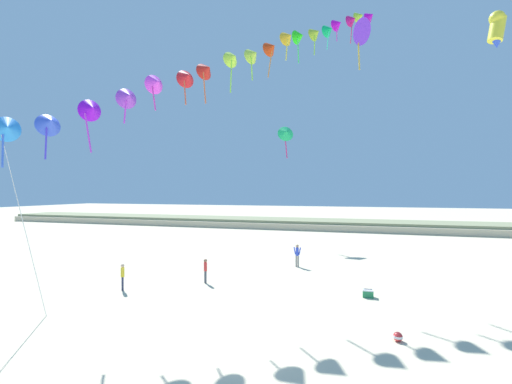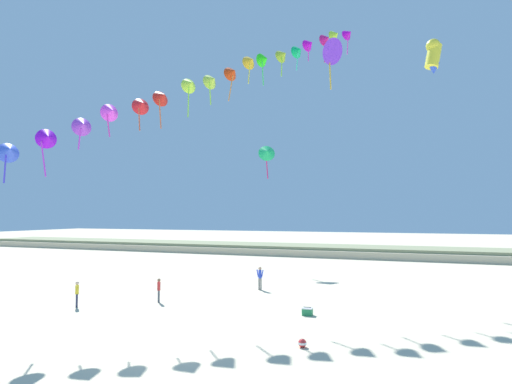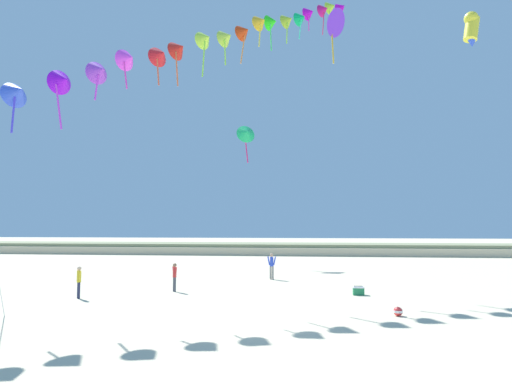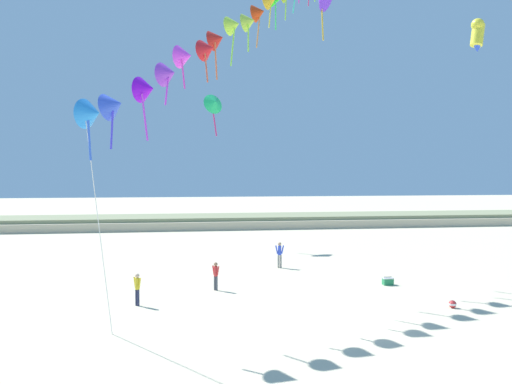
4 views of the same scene
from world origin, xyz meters
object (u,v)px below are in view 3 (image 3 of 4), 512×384
at_px(large_kite_mid_trail, 246,133).
at_px(beach_ball, 398,311).
at_px(person_mid_center, 79,280).
at_px(large_kite_low_lead, 332,23).
at_px(beach_cooler, 358,291).
at_px(large_kite_high_solo, 471,28).
at_px(person_near_right, 175,275).
at_px(person_near_left, 272,264).

height_order(large_kite_mid_trail, beach_ball, large_kite_mid_trail).
distance_m(person_mid_center, beach_ball, 15.01).
distance_m(large_kite_low_lead, beach_cooler, 23.38).
bearing_deg(beach_ball, large_kite_high_solo, 54.38).
bearing_deg(beach_ball, person_mid_center, 169.94).
height_order(person_near_right, person_mid_center, person_mid_center).
bearing_deg(person_near_right, beach_ball, -26.93).
distance_m(person_near_right, large_kite_high_solo, 22.35).
xyz_separation_m(beach_cooler, beach_ball, (0.99, -5.46, -0.03)).
xyz_separation_m(person_near_right, large_kite_low_lead, (9.26, 12.21, 19.25)).
bearing_deg(beach_cooler, large_kite_low_lead, 92.54).
distance_m(person_near_left, person_near_right, 7.90).
bearing_deg(large_kite_mid_trail, beach_ball, -68.43).
height_order(large_kite_low_lead, large_kite_mid_trail, large_kite_low_lead).
bearing_deg(large_kite_high_solo, large_kite_mid_trail, 135.14).
bearing_deg(person_mid_center, beach_cooler, 11.64).
relative_size(person_mid_center, beach_cooler, 2.71).
height_order(person_mid_center, large_kite_low_lead, large_kite_low_lead).
distance_m(person_near_left, beach_cooler, 8.14).
distance_m(person_mid_center, large_kite_high_solo, 25.97).
relative_size(person_near_right, large_kite_mid_trail, 0.39).
height_order(large_kite_low_lead, beach_cooler, large_kite_low_lead).
distance_m(person_near_left, beach_ball, 13.27).
bearing_deg(large_kite_low_lead, beach_cooler, -87.46).
relative_size(large_kite_mid_trail, large_kite_high_solo, 1.84).
xyz_separation_m(person_near_left, large_kite_low_lead, (4.51, 5.90, 19.14)).
height_order(person_near_right, beach_cooler, person_near_right).
height_order(large_kite_low_lead, large_kite_high_solo, large_kite_low_lead).
relative_size(person_near_left, large_kite_high_solo, 0.82).
relative_size(large_kite_low_lead, large_kite_mid_trail, 1.20).
relative_size(person_near_left, beach_ball, 4.78).
xyz_separation_m(large_kite_low_lead, beach_ball, (1.53, -17.69, -19.96)).
distance_m(large_kite_low_lead, beach_ball, 26.71).
height_order(beach_cooler, beach_ball, beach_cooler).
bearing_deg(beach_cooler, person_near_right, 179.86).
distance_m(person_near_right, beach_cooler, 9.83).
bearing_deg(person_mid_center, large_kite_high_solo, 15.77).
relative_size(person_near_left, large_kite_low_lead, 0.37).
distance_m(person_near_right, person_mid_center, 4.90).
xyz_separation_m(person_near_right, large_kite_high_solo, (16.89, 3.03, 14.32)).
bearing_deg(beach_ball, person_near_right, 153.07).
relative_size(large_kite_low_lead, large_kite_high_solo, 2.20).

